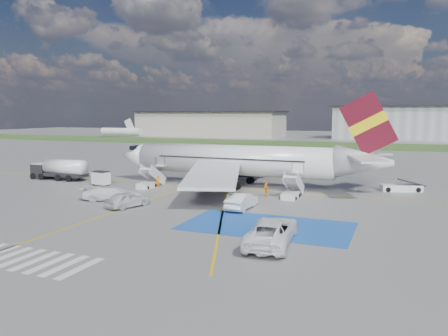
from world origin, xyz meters
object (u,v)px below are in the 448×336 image
at_px(belt_loader, 402,188).
at_px(van_white_a, 272,227).
at_px(car_silver_a, 128,199).
at_px(car_silver_b, 242,201).
at_px(fuel_tanker, 60,171).
at_px(gpu_cart, 101,179).
at_px(airliner, 244,160).
at_px(van_white_b, 114,191).

xyz_separation_m(belt_loader, van_white_a, (-8.65, -26.59, 0.83)).
relative_size(belt_loader, car_silver_a, 1.12).
height_order(car_silver_b, van_white_a, van_white_a).
relative_size(fuel_tanker, van_white_a, 1.34).
relative_size(fuel_tanker, gpu_cart, 3.48).
xyz_separation_m(fuel_tanker, belt_loader, (45.03, 8.50, -0.85)).
bearing_deg(belt_loader, gpu_cart, 176.89).
relative_size(airliner, car_silver_a, 7.87).
height_order(belt_loader, car_silver_a, car_silver_a).
relative_size(gpu_cart, car_silver_b, 0.50).
distance_m(car_silver_b, van_white_a, 11.44).
height_order(airliner, belt_loader, airliner).
xyz_separation_m(car_silver_b, van_white_b, (-14.24, -1.23, 0.18)).
height_order(fuel_tanker, van_white_b, fuel_tanker).
xyz_separation_m(airliner, car_silver_a, (-6.57, -16.20, -2.60)).
distance_m(belt_loader, car_silver_a, 32.54).
height_order(fuel_tanker, car_silver_a, fuel_tanker).
height_order(gpu_cart, car_silver_b, gpu_cart).
xyz_separation_m(gpu_cart, car_silver_b, (21.94, -6.52, -0.02)).
bearing_deg(car_silver_b, belt_loader, -129.33).
relative_size(gpu_cart, belt_loader, 0.47).
relative_size(airliner, car_silver_b, 7.36).
bearing_deg(van_white_a, van_white_b, -29.45).
height_order(car_silver_a, van_white_b, van_white_b).
height_order(fuel_tanker, gpu_cart, fuel_tanker).
relative_size(van_white_a, van_white_b, 1.26).
bearing_deg(car_silver_a, fuel_tanker, -13.02).
distance_m(gpu_cart, van_white_a, 32.27).
xyz_separation_m(gpu_cart, belt_loader, (36.49, 10.28, -0.46)).
bearing_deg(van_white_a, gpu_cart, -36.79).
bearing_deg(car_silver_b, car_silver_a, 19.54).
bearing_deg(van_white_b, airliner, -53.61).
distance_m(car_silver_b, van_white_b, 14.29).
distance_m(fuel_tanker, car_silver_b, 31.60).
relative_size(fuel_tanker, car_silver_a, 1.85).
bearing_deg(fuel_tanker, car_silver_a, -31.98).
bearing_deg(belt_loader, van_white_a, -126.85).
relative_size(gpu_cart, van_white_b, 0.48).
height_order(gpu_cart, car_silver_a, gpu_cart).
height_order(car_silver_a, van_white_a, van_white_a).
distance_m(belt_loader, car_silver_b, 22.22).
height_order(airliner, gpu_cart, airliner).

